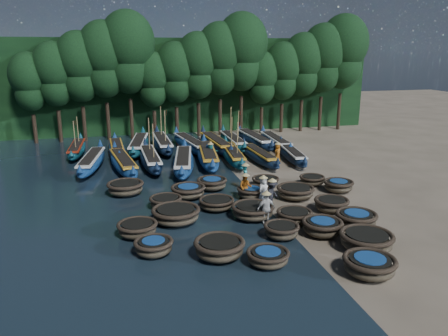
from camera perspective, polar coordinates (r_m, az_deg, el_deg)
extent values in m
plane|color=gray|center=(27.54, 4.11, -3.65)|extent=(120.00, 120.00, 0.00)
cube|color=black|center=(49.09, -4.24, 10.73)|extent=(40.00, 3.00, 10.00)
ellipsoid|color=#4C422F|center=(19.12, 5.75, -11.69)|extent=(2.27, 2.27, 0.58)
torus|color=#362B20|center=(19.00, 5.78, -10.95)|extent=(1.88, 1.88, 0.18)
cylinder|color=black|center=(18.99, 5.78, -10.86)|extent=(1.43, 1.43, 0.05)
cylinder|color=navy|center=(18.97, 5.78, -10.76)|extent=(1.10, 1.10, 0.04)
ellipsoid|color=#4C422F|center=(19.13, 18.43, -12.23)|extent=(2.35, 2.35, 0.72)
torus|color=#362B20|center=(18.98, 18.52, -11.33)|extent=(2.20, 2.20, 0.22)
cylinder|color=black|center=(18.96, 18.53, -11.21)|extent=(1.66, 1.66, 0.07)
cylinder|color=navy|center=(18.94, 18.54, -11.09)|extent=(1.28, 1.28, 0.04)
ellipsoid|color=#4C422F|center=(21.30, 18.08, -9.21)|extent=(3.05, 3.05, 0.75)
torus|color=#362B20|center=(21.16, 18.16, -8.34)|extent=(2.49, 2.49, 0.23)
cylinder|color=black|center=(21.14, 18.17, -8.23)|extent=(1.90, 1.90, 0.07)
ellipsoid|color=#4C422F|center=(20.10, -9.16, -10.30)|extent=(1.68, 1.68, 0.64)
torus|color=#362B20|center=(19.98, -9.20, -9.53)|extent=(1.79, 1.79, 0.19)
cylinder|color=black|center=(19.96, -9.20, -9.43)|extent=(1.34, 1.34, 0.06)
cylinder|color=navy|center=(19.94, -9.21, -9.32)|extent=(1.03, 1.03, 0.04)
ellipsoid|color=#4C422F|center=(19.57, -0.60, -10.66)|extent=(2.78, 2.78, 0.75)
torus|color=#362B20|center=(19.41, -0.61, -9.72)|extent=(2.30, 2.30, 0.23)
cylinder|color=black|center=(19.39, -0.61, -9.60)|extent=(1.73, 1.73, 0.07)
ellipsoid|color=#4C422F|center=(21.67, 7.51, -8.28)|extent=(1.94, 1.94, 0.63)
torus|color=#362B20|center=(21.55, 7.54, -7.56)|extent=(1.77, 1.77, 0.19)
cylinder|color=black|center=(21.54, 7.54, -7.47)|extent=(1.33, 1.33, 0.06)
ellipsoid|color=#4C422F|center=(22.30, 12.71, -7.73)|extent=(2.04, 2.04, 0.71)
torus|color=#362B20|center=(22.18, 12.76, -6.93)|extent=(2.04, 2.04, 0.22)
cylinder|color=black|center=(22.16, 12.77, -6.83)|extent=(1.53, 1.53, 0.06)
cylinder|color=navy|center=(22.15, 12.77, -6.73)|extent=(1.18, 1.18, 0.04)
ellipsoid|color=#4C422F|center=(23.65, 16.86, -6.63)|extent=(2.45, 2.45, 0.74)
torus|color=#362B20|center=(23.52, 16.92, -5.84)|extent=(2.16, 2.16, 0.22)
cylinder|color=black|center=(23.51, 16.93, -5.74)|extent=(1.62, 1.62, 0.07)
cylinder|color=navy|center=(23.49, 16.94, -5.63)|extent=(1.25, 1.25, 0.04)
ellipsoid|color=#4C422F|center=(22.11, -11.23, -7.95)|extent=(2.35, 2.35, 0.64)
torus|color=#362B20|center=(22.00, -11.27, -7.23)|extent=(2.01, 2.01, 0.19)
cylinder|color=black|center=(21.98, -11.28, -7.13)|extent=(1.52, 1.52, 0.06)
ellipsoid|color=#4C422F|center=(23.37, -6.29, -6.28)|extent=(2.86, 2.86, 0.75)
torus|color=#362B20|center=(23.24, -6.31, -5.47)|extent=(2.59, 2.59, 0.23)
cylinder|color=black|center=(23.22, -6.32, -5.36)|extent=(1.98, 1.98, 0.07)
ellipsoid|color=#4C422F|center=(23.88, 3.76, -5.80)|extent=(2.70, 2.70, 0.70)
torus|color=#362B20|center=(23.76, 3.78, -5.07)|extent=(2.35, 2.35, 0.21)
cylinder|color=black|center=(23.75, 3.78, -4.97)|extent=(1.79, 1.79, 0.06)
ellipsoid|color=#4C422F|center=(23.69, 9.16, -6.31)|extent=(2.11, 2.11, 0.58)
torus|color=#362B20|center=(23.59, 9.19, -5.69)|extent=(1.92, 1.92, 0.18)
cylinder|color=black|center=(23.58, 9.19, -5.61)|extent=(1.47, 1.47, 0.05)
ellipsoid|color=#4C422F|center=(25.49, 13.86, -4.83)|extent=(2.20, 2.20, 0.70)
torus|color=#362B20|center=(25.38, 13.90, -4.13)|extent=(1.99, 1.99, 0.21)
cylinder|color=black|center=(25.37, 13.91, -4.04)|extent=(1.49, 1.49, 0.06)
ellipsoid|color=#4C422F|center=(25.53, -7.60, -4.56)|extent=(2.17, 2.17, 0.62)
torus|color=#362B20|center=(25.44, -7.62, -3.95)|extent=(1.92, 1.92, 0.19)
cylinder|color=black|center=(25.42, -7.63, -3.87)|extent=(1.45, 1.45, 0.06)
ellipsoid|color=#4C422F|center=(25.13, -0.98, -4.79)|extent=(2.16, 2.16, 0.60)
torus|color=#362B20|center=(25.03, -0.98, -4.19)|extent=(2.04, 2.04, 0.18)
cylinder|color=black|center=(25.02, -0.98, -4.11)|extent=(1.56, 1.56, 0.05)
ellipsoid|color=#4C422F|center=(26.94, 3.58, -3.37)|extent=(1.82, 1.82, 0.63)
torus|color=#362B20|center=(26.85, 3.59, -2.77)|extent=(1.77, 1.77, 0.19)
cylinder|color=black|center=(26.84, 3.59, -2.70)|extent=(1.33, 1.33, 0.06)
cylinder|color=navy|center=(26.83, 3.59, -2.62)|extent=(1.02, 1.02, 0.04)
ellipsoid|color=#4C422F|center=(27.25, 9.31, -3.26)|extent=(2.70, 2.70, 0.69)
torus|color=#362B20|center=(27.15, 9.34, -2.61)|extent=(2.33, 2.33, 0.21)
cylinder|color=black|center=(27.14, 9.34, -2.52)|extent=(1.78, 1.78, 0.06)
ellipsoid|color=#4C422F|center=(29.08, 14.71, -2.39)|extent=(1.99, 1.99, 0.67)
torus|color=#362B20|center=(28.99, 14.75, -1.80)|extent=(1.95, 1.95, 0.20)
cylinder|color=black|center=(28.98, 14.75, -1.72)|extent=(1.46, 1.46, 0.06)
cylinder|color=navy|center=(28.97, 14.76, -1.65)|extent=(1.12, 1.12, 0.04)
ellipsoid|color=#4C422F|center=(28.27, -12.74, -2.70)|extent=(2.68, 2.68, 0.74)
torus|color=#362B20|center=(28.17, -12.78, -2.03)|extent=(2.32, 2.32, 0.22)
cylinder|color=black|center=(28.15, -12.79, -1.95)|extent=(1.76, 1.76, 0.07)
ellipsoid|color=#4C422F|center=(27.07, -4.69, -3.22)|extent=(2.62, 2.62, 0.70)
torus|color=#362B20|center=(26.97, -4.70, -2.56)|extent=(2.16, 2.16, 0.21)
cylinder|color=black|center=(26.96, -4.71, -2.48)|extent=(1.64, 1.64, 0.06)
cylinder|color=navy|center=(26.94, -4.71, -2.39)|extent=(1.26, 1.26, 0.04)
ellipsoid|color=#4C422F|center=(28.55, -1.58, -2.20)|extent=(2.12, 2.12, 0.68)
torus|color=#362B20|center=(28.45, -1.58, -1.58)|extent=(2.01, 2.01, 0.21)
cylinder|color=black|center=(28.44, -1.58, -1.50)|extent=(1.51, 1.51, 0.06)
cylinder|color=navy|center=(28.43, -1.58, -1.42)|extent=(1.16, 1.16, 0.04)
ellipsoid|color=#4C422F|center=(29.32, 5.42, -1.90)|extent=(2.13, 2.13, 0.57)
torus|color=#362B20|center=(29.24, 5.44, -1.40)|extent=(1.84, 1.84, 0.17)
cylinder|color=black|center=(29.23, 5.44, -1.33)|extent=(1.40, 1.40, 0.05)
ellipsoid|color=#4C422F|center=(30.11, 11.42, -1.67)|extent=(1.83, 1.83, 0.58)
torus|color=#362B20|center=(30.03, 11.44, -1.17)|extent=(1.72, 1.72, 0.18)
cylinder|color=black|center=(30.02, 11.45, -1.11)|extent=(1.30, 1.30, 0.05)
ellipsoid|color=navy|center=(34.97, -16.90, 0.73)|extent=(2.59, 8.34, 1.03)
cone|color=navy|center=(38.65, -15.89, 3.19)|extent=(0.45, 0.45, 0.62)
cone|color=navy|center=(31.02, -18.35, -0.04)|extent=(0.45, 0.45, 0.51)
cube|color=white|center=(34.86, -16.96, 1.42)|extent=(1.94, 6.46, 0.12)
cube|color=black|center=(34.85, -16.97, 1.55)|extent=(1.56, 5.60, 0.10)
ellipsoid|color=navy|center=(33.88, -13.02, 0.56)|extent=(2.73, 8.46, 1.04)
cone|color=navy|center=(37.64, -14.12, 3.02)|extent=(0.46, 0.46, 0.62)
cone|color=navy|center=(29.85, -11.79, -0.13)|extent=(0.46, 0.46, 0.52)
cube|color=gold|center=(33.78, -13.06, 1.28)|extent=(2.05, 6.55, 0.12)
cube|color=black|center=(33.76, -13.07, 1.42)|extent=(1.64, 5.68, 0.10)
ellipsoid|color=#10203D|center=(34.63, -9.58, 1.07)|extent=(1.80, 8.38, 1.04)
cone|color=#10203D|center=(38.42, -10.30, 3.49)|extent=(0.46, 0.46, 0.62)
cone|color=#10203D|center=(30.57, -8.78, 0.39)|extent=(0.46, 0.46, 0.52)
cube|color=white|center=(34.53, -9.61, 1.77)|extent=(1.32, 6.49, 0.12)
cube|color=black|center=(34.51, -9.62, 1.91)|extent=(1.01, 5.65, 0.10)
cylinder|color=#997F4C|center=(35.50, -9.76, 4.17)|extent=(0.07, 0.25, 2.91)
cylinder|color=#997F4C|center=(32.76, -9.22, 3.25)|extent=(0.07, 0.25, 2.91)
plane|color=red|center=(32.53, -9.04, 5.46)|extent=(0.00, 0.36, 0.36)
ellipsoid|color=navy|center=(33.42, -5.32, 0.75)|extent=(3.06, 8.94, 1.10)
cone|color=navy|center=(37.43, -5.19, 3.47)|extent=(0.48, 0.48, 0.66)
cone|color=navy|center=(29.11, -5.55, -0.13)|extent=(0.48, 0.48, 0.55)
cube|color=white|center=(33.31, -5.34, 1.51)|extent=(2.30, 6.92, 0.13)
cube|color=black|center=(33.28, -5.34, 1.66)|extent=(1.86, 6.00, 0.11)
ellipsoid|color=navy|center=(35.11, -2.14, 1.53)|extent=(2.69, 9.07, 1.12)
cone|color=navy|center=(39.19, -2.65, 4.08)|extent=(0.49, 0.49, 0.67)
cone|color=navy|center=(30.73, -1.50, 0.81)|extent=(0.49, 0.49, 0.56)
cube|color=gold|center=(35.00, -2.14, 2.28)|extent=(2.01, 7.02, 0.13)
cube|color=black|center=(34.98, -2.14, 2.42)|extent=(1.60, 6.09, 0.11)
ellipsoid|color=#10585F|center=(35.57, 1.16, 1.63)|extent=(2.13, 8.11, 1.00)
cone|color=#10585F|center=(39.19, 0.19, 3.90)|extent=(0.44, 0.44, 0.60)
cone|color=#10585F|center=(31.69, 2.36, 1.02)|extent=(0.44, 0.44, 0.50)
cube|color=gold|center=(35.47, 1.16, 2.29)|extent=(1.59, 6.28, 0.12)
cube|color=black|center=(35.45, 1.16, 2.42)|extent=(1.25, 5.46, 0.10)
cylinder|color=#997F4C|center=(36.40, 1.00, 4.54)|extent=(0.07, 0.24, 2.81)
cylinder|color=#997F4C|center=(33.79, 1.77, 3.68)|extent=(0.07, 0.24, 2.81)
plane|color=red|center=(33.59, 2.04, 5.73)|extent=(0.00, 0.35, 0.35)
ellipsoid|color=#10203D|center=(35.54, 4.61, 1.53)|extent=(1.81, 7.71, 0.96)
cone|color=#10203D|center=(38.80, 2.62, 3.69)|extent=(0.42, 0.42, 0.57)
cone|color=#10203D|center=(32.07, 7.06, 0.99)|extent=(0.42, 0.42, 0.48)
cube|color=gold|center=(35.45, 4.63, 2.16)|extent=(1.34, 5.97, 0.11)
cube|color=black|center=(35.43, 4.63, 2.28)|extent=(1.04, 5.19, 0.10)
ellipsoid|color=#10203D|center=(36.38, 8.82, 1.72)|extent=(2.25, 7.67, 0.95)
cone|color=#10203D|center=(39.72, 7.45, 3.83)|extent=(0.42, 0.42, 0.57)
cone|color=#10203D|center=(32.81, 10.55, 1.16)|extent=(0.42, 0.42, 0.47)
cube|color=white|center=(36.29, 8.84, 2.33)|extent=(1.68, 5.94, 0.11)
cube|color=black|center=(36.27, 8.85, 2.44)|extent=(1.34, 5.16, 0.09)
ellipsoid|color=#10585F|center=(39.98, -18.67, 2.29)|extent=(1.54, 7.33, 0.91)
cone|color=#10585F|center=(43.33, -18.23, 4.10)|extent=(0.40, 0.40, 0.55)
cone|color=#10585F|center=(36.42, -19.34, 1.89)|extent=(0.40, 0.40, 0.46)
cube|color=maroon|center=(39.90, -18.72, 2.83)|extent=(1.13, 5.68, 0.11)
cube|color=black|center=(39.89, -18.72, 2.93)|extent=(0.86, 4.94, 0.09)
cylinder|color=#997F4C|center=(40.76, -18.55, 4.64)|extent=(0.06, 0.22, 2.55)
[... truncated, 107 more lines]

